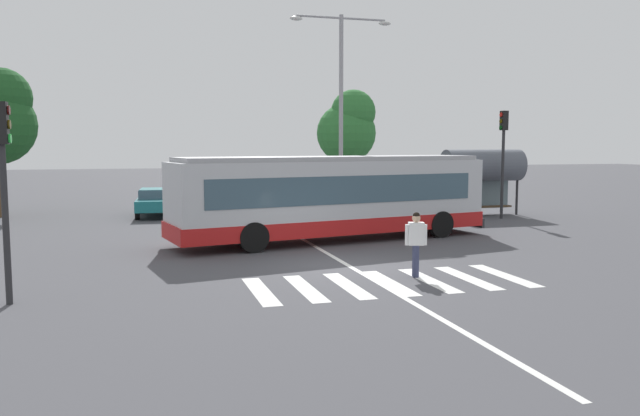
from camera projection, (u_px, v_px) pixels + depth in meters
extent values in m
plane|color=#47474C|center=(341.00, 267.00, 17.94)|extent=(160.00, 160.00, 0.00)
cylinder|color=black|center=(405.00, 218.00, 25.70)|extent=(1.04, 0.48, 1.00)
cylinder|color=black|center=(441.00, 224.00, 23.61)|extent=(1.04, 0.48, 1.00)
cylinder|color=black|center=(230.00, 229.00, 22.34)|extent=(1.04, 0.48, 1.00)
cylinder|color=black|center=(253.00, 237.00, 20.26)|extent=(1.04, 0.48, 1.00)
cube|color=silver|center=(333.00, 196.00, 22.76)|extent=(11.97, 4.69, 2.55)
cube|color=red|center=(333.00, 223.00, 22.86)|extent=(12.09, 4.74, 0.55)
cube|color=#3D5666|center=(333.00, 188.00, 22.73)|extent=(10.60, 4.48, 0.96)
cube|color=#3D5666|center=(461.00, 186.00, 25.36)|extent=(0.46, 2.21, 1.63)
cube|color=black|center=(461.00, 164.00, 25.27)|extent=(0.42, 1.91, 0.28)
cube|color=#99999E|center=(333.00, 159.00, 22.63)|extent=(11.47, 4.41, 0.16)
cube|color=#28282B|center=(462.00, 220.00, 25.55)|extent=(0.60, 2.53, 0.36)
cylinder|color=#333856|center=(415.00, 260.00, 16.62)|extent=(0.16, 0.16, 0.85)
cylinder|color=#333856|center=(416.00, 261.00, 16.48)|extent=(0.16, 0.16, 0.85)
cube|color=white|center=(416.00, 234.00, 16.48)|extent=(0.45, 0.35, 0.60)
cylinder|color=white|center=(407.00, 235.00, 16.48)|extent=(0.10, 0.10, 0.55)
cylinder|color=white|center=(425.00, 235.00, 16.48)|extent=(0.10, 0.10, 0.55)
sphere|color=tan|center=(416.00, 218.00, 16.44)|extent=(0.22, 0.22, 0.22)
sphere|color=black|center=(416.00, 216.00, 16.43)|extent=(0.19, 0.19, 0.19)
cylinder|color=black|center=(142.00, 207.00, 32.01)|extent=(0.24, 0.65, 0.64)
cylinder|color=black|center=(175.00, 206.00, 32.35)|extent=(0.24, 0.65, 0.64)
cylinder|color=black|center=(137.00, 213.00, 29.29)|extent=(0.24, 0.65, 0.64)
cylinder|color=black|center=(174.00, 212.00, 29.64)|extent=(0.24, 0.65, 0.64)
cube|color=#196B70|center=(157.00, 203.00, 30.79)|extent=(2.13, 4.62, 0.52)
cube|color=#3D5666|center=(157.00, 193.00, 30.66)|extent=(1.75, 2.27, 0.44)
cube|color=#196B70|center=(157.00, 190.00, 30.64)|extent=(1.66, 2.08, 0.09)
cylinder|color=black|center=(197.00, 206.00, 32.29)|extent=(0.20, 0.64, 0.64)
cylinder|color=black|center=(229.00, 206.00, 32.75)|extent=(0.20, 0.64, 0.64)
cylinder|color=black|center=(202.00, 212.00, 29.62)|extent=(0.20, 0.64, 0.64)
cylinder|color=black|center=(237.00, 211.00, 30.08)|extent=(0.20, 0.64, 0.64)
cube|color=#38383D|center=(216.00, 202.00, 31.15)|extent=(1.82, 4.50, 0.52)
cube|color=#3D5666|center=(216.00, 193.00, 31.02)|extent=(1.60, 2.16, 0.44)
cube|color=#38383D|center=(216.00, 189.00, 31.00)|extent=(1.53, 1.98, 0.09)
cylinder|color=black|center=(249.00, 205.00, 33.13)|extent=(0.23, 0.65, 0.64)
cylinder|color=black|center=(281.00, 204.00, 33.50)|extent=(0.23, 0.65, 0.64)
cylinder|color=black|center=(256.00, 210.00, 30.42)|extent=(0.23, 0.65, 0.64)
cylinder|color=black|center=(290.00, 209.00, 30.80)|extent=(0.23, 0.65, 0.64)
cube|color=white|center=(269.00, 201.00, 31.93)|extent=(2.05, 4.59, 0.52)
cube|color=#3D5666|center=(269.00, 192.00, 31.79)|extent=(1.71, 2.24, 0.44)
cube|color=white|center=(269.00, 188.00, 31.78)|extent=(1.63, 2.06, 0.09)
cylinder|color=#28282B|center=(6.00, 225.00, 13.56)|extent=(0.14, 0.14, 3.48)
cube|color=black|center=(1.00, 123.00, 13.34)|extent=(0.28, 0.32, 0.90)
cylinder|color=#410907|center=(9.00, 110.00, 13.36)|extent=(0.04, 0.20, 0.20)
cylinder|color=#463707|center=(9.00, 124.00, 13.39)|extent=(0.04, 0.20, 0.20)
cylinder|color=green|center=(10.00, 139.00, 13.42)|extent=(0.04, 0.20, 0.20)
cylinder|color=#28282B|center=(502.00, 175.00, 29.53)|extent=(0.14, 0.14, 4.15)
cube|color=black|center=(504.00, 121.00, 29.28)|extent=(0.28, 0.32, 0.90)
cylinder|color=red|center=(501.00, 115.00, 29.20)|extent=(0.04, 0.20, 0.20)
cylinder|color=#463707|center=(501.00, 121.00, 29.23)|extent=(0.04, 0.20, 0.20)
cylinder|color=#093B10|center=(501.00, 128.00, 29.26)|extent=(0.04, 0.20, 0.20)
cylinder|color=#28282B|center=(446.00, 193.00, 30.22)|extent=(0.12, 0.12, 2.30)
cylinder|color=#28282B|center=(517.00, 192.00, 31.29)|extent=(0.12, 0.12, 2.30)
cube|color=slate|center=(475.00, 189.00, 31.41)|extent=(3.74, 0.04, 1.93)
cylinder|color=#515660|center=(483.00, 165.00, 30.62)|extent=(3.98, 1.54, 1.54)
cube|color=#4C3823|center=(482.00, 207.00, 30.82)|extent=(3.12, 0.36, 0.08)
cylinder|color=#939399|center=(341.00, 118.00, 29.60)|extent=(0.20, 0.20, 9.49)
cylinder|color=#939399|center=(363.00, 19.00, 29.44)|extent=(2.16, 0.10, 0.10)
ellipsoid|color=silver|center=(385.00, 23.00, 29.75)|extent=(0.60, 0.32, 0.20)
cylinder|color=#939399|center=(319.00, 17.00, 28.85)|extent=(2.16, 0.10, 0.10)
ellipsoid|color=silver|center=(296.00, 18.00, 28.57)|extent=(0.60, 0.32, 0.20)
sphere|color=#1E5123|center=(1.00, 97.00, 29.75)|extent=(2.81, 2.81, 2.81)
cylinder|color=brown|center=(346.00, 180.00, 36.01)|extent=(0.36, 0.36, 2.96)
sphere|color=#2D7033|center=(346.00, 133.00, 35.74)|extent=(3.37, 3.37, 3.37)
sphere|color=#2D7033|center=(353.00, 112.00, 35.44)|extent=(2.53, 2.53, 2.53)
cube|color=silver|center=(261.00, 291.00, 14.95)|extent=(0.45, 3.01, 0.01)
cube|color=silver|center=(305.00, 288.00, 15.25)|extent=(0.45, 3.01, 0.01)
cube|color=silver|center=(348.00, 285.00, 15.56)|extent=(0.45, 3.01, 0.01)
cube|color=silver|center=(389.00, 283.00, 15.86)|extent=(0.45, 3.01, 0.01)
cube|color=silver|center=(429.00, 280.00, 16.16)|extent=(0.45, 3.01, 0.01)
cube|color=silver|center=(467.00, 278.00, 16.46)|extent=(0.45, 3.01, 0.01)
cube|color=silver|center=(504.00, 275.00, 16.76)|extent=(0.45, 3.01, 0.01)
cube|color=silver|center=(330.00, 255.00, 19.93)|extent=(0.16, 24.00, 0.01)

